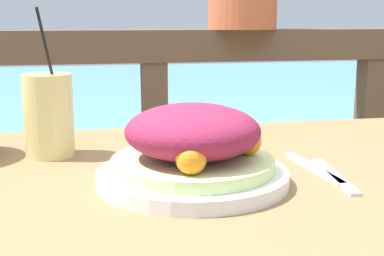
% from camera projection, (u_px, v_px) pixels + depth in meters
% --- Properties ---
extents(patio_table, '(1.14, 0.71, 0.77)m').
position_uv_depth(patio_table, '(215.00, 240.00, 0.85)').
color(patio_table, olive).
rests_on(patio_table, ground_plane).
extents(railing_fence, '(2.80, 0.08, 0.97)m').
position_uv_depth(railing_fence, '(155.00, 133.00, 1.56)').
color(railing_fence, brown).
rests_on(railing_fence, ground_plane).
extents(sea_backdrop, '(12.00, 4.00, 0.48)m').
position_uv_depth(sea_backdrop, '(113.00, 120.00, 4.05)').
color(sea_backdrop, '#568EA8').
rests_on(sea_backdrop, ground_plane).
extents(salad_plate, '(0.27, 0.27, 0.11)m').
position_uv_depth(salad_plate, '(193.00, 150.00, 0.75)').
color(salad_plate, silver).
rests_on(salad_plate, patio_table).
extents(drink_glass, '(0.08, 0.08, 0.25)m').
position_uv_depth(drink_glass, '(49.00, 115.00, 0.91)').
color(drink_glass, '#DBCC7F').
rests_on(drink_glass, patio_table).
extents(fork, '(0.04, 0.18, 0.00)m').
position_uv_depth(fork, '(334.00, 175.00, 0.79)').
color(fork, silver).
rests_on(fork, patio_table).
extents(knife, '(0.03, 0.18, 0.00)m').
position_uv_depth(knife, '(313.00, 168.00, 0.84)').
color(knife, silver).
rests_on(knife, patio_table).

